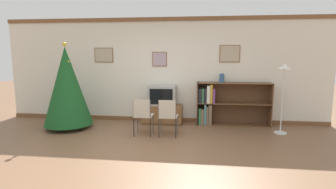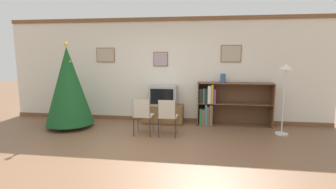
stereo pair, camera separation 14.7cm
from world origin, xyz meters
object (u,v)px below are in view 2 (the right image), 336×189
(tv_console, at_px, (163,114))
(television, at_px, (163,95))
(standing_lamp, at_px, (285,81))
(folding_chair_left, at_px, (143,115))
(bookshelf, at_px, (221,104))
(vase, at_px, (223,78))
(christmas_tree, at_px, (68,86))
(folding_chair_right, at_px, (167,115))

(tv_console, bearing_deg, television, -90.00)
(standing_lamp, bearing_deg, folding_chair_left, -169.90)
(bookshelf, distance_m, vase, 0.66)
(folding_chair_left, bearing_deg, christmas_tree, 168.03)
(tv_console, height_order, vase, vase)
(tv_console, bearing_deg, vase, 2.95)
(tv_console, relative_size, television, 1.46)
(folding_chair_right, distance_m, standing_lamp, 2.66)
(folding_chair_left, xyz_separation_m, standing_lamp, (3.04, 0.54, 0.73))
(television, xyz_separation_m, bookshelf, (1.46, 0.06, -0.20))
(christmas_tree, bearing_deg, tv_console, 17.31)
(christmas_tree, bearing_deg, bookshelf, 11.45)
(folding_chair_right, distance_m, bookshelf, 1.65)
(tv_console, height_order, folding_chair_left, folding_chair_left)
(tv_console, distance_m, television, 0.49)
(television, bearing_deg, tv_console, 90.00)
(tv_console, bearing_deg, folding_chair_left, -104.08)
(standing_lamp, bearing_deg, bookshelf, 155.16)
(folding_chair_left, xyz_separation_m, bookshelf, (1.73, 1.15, 0.06))
(tv_console, xyz_separation_m, folding_chair_left, (-0.27, -1.09, 0.23))
(standing_lamp, bearing_deg, television, 168.87)
(tv_console, height_order, standing_lamp, standing_lamp)
(tv_console, bearing_deg, folding_chair_right, -75.92)
(bookshelf, xyz_separation_m, vase, (0.02, 0.02, 0.66))
(christmas_tree, distance_m, tv_console, 2.42)
(folding_chair_right, xyz_separation_m, vase, (1.21, 1.16, 0.71))
(folding_chair_right, height_order, vase, vase)
(vase, bearing_deg, folding_chair_right, -136.13)
(folding_chair_right, distance_m, vase, 1.83)
(tv_console, bearing_deg, standing_lamp, -11.18)
(bookshelf, bearing_deg, christmas_tree, -168.55)
(christmas_tree, distance_m, folding_chair_right, 2.55)
(folding_chair_right, relative_size, vase, 3.76)
(folding_chair_left, relative_size, bookshelf, 0.45)
(christmas_tree, bearing_deg, folding_chair_right, -9.37)
(standing_lamp, bearing_deg, vase, 154.07)
(tv_console, height_order, folding_chair_right, folding_chair_right)
(television, distance_m, bookshelf, 1.48)
(christmas_tree, relative_size, vase, 9.40)
(vase, bearing_deg, tv_console, -177.05)
(television, relative_size, folding_chair_right, 0.85)
(folding_chair_left, bearing_deg, bookshelf, 33.44)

